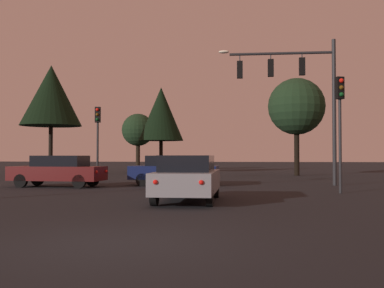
% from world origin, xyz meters
% --- Properties ---
extents(ground_plane, '(168.00, 168.00, 0.00)m').
position_xyz_m(ground_plane, '(0.00, 24.50, 0.00)').
color(ground_plane, black).
rests_on(ground_plane, ground).
extents(traffic_signal_mast_arm, '(6.00, 0.45, 7.49)m').
position_xyz_m(traffic_signal_mast_arm, '(4.81, 16.23, 5.19)').
color(traffic_signal_mast_arm, '#232326').
rests_on(traffic_signal_mast_arm, ground).
extents(traffic_light_corner_left, '(0.32, 0.36, 4.34)m').
position_xyz_m(traffic_light_corner_left, '(-6.41, 17.76, 3.08)').
color(traffic_light_corner_left, '#232326').
rests_on(traffic_light_corner_left, ground).
extents(traffic_light_corner_right, '(0.36, 0.38, 4.70)m').
position_xyz_m(traffic_light_corner_right, '(5.92, 11.28, 3.31)').
color(traffic_light_corner_right, '#232326').
rests_on(traffic_light_corner_right, ground).
extents(car_nearside_lane, '(1.91, 4.55, 1.52)m').
position_xyz_m(car_nearside_lane, '(0.25, 7.25, 0.80)').
color(car_nearside_lane, gray).
rests_on(car_nearside_lane, ground).
extents(car_crossing_left, '(4.52, 1.89, 1.52)m').
position_xyz_m(car_crossing_left, '(-1.54, 15.21, 0.80)').
color(car_crossing_left, '#0F1947').
rests_on(car_crossing_left, ground).
extents(car_crossing_right, '(4.68, 2.02, 1.52)m').
position_xyz_m(car_crossing_right, '(-6.93, 13.50, 0.80)').
color(car_crossing_right, '#4C0F0F').
rests_on(car_crossing_right, ground).
extents(tree_behind_sign, '(3.35, 3.35, 5.89)m').
position_xyz_m(tree_behind_sign, '(-9.14, 38.54, 4.18)').
color(tree_behind_sign, black).
rests_on(tree_behind_sign, ground).
extents(tree_left_far, '(4.34, 4.34, 7.47)m').
position_xyz_m(tree_left_far, '(5.91, 27.88, 5.27)').
color(tree_left_far, black).
rests_on(tree_left_far, ground).
extents(tree_center_horizon, '(4.75, 4.75, 8.64)m').
position_xyz_m(tree_center_horizon, '(-13.12, 26.33, 6.24)').
color(tree_center_horizon, black).
rests_on(tree_center_horizon, ground).
extents(tree_right_cluster, '(3.99, 3.99, 7.65)m').
position_xyz_m(tree_right_cluster, '(-5.51, 32.34, 5.25)').
color(tree_right_cluster, black).
rests_on(tree_right_cluster, ground).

